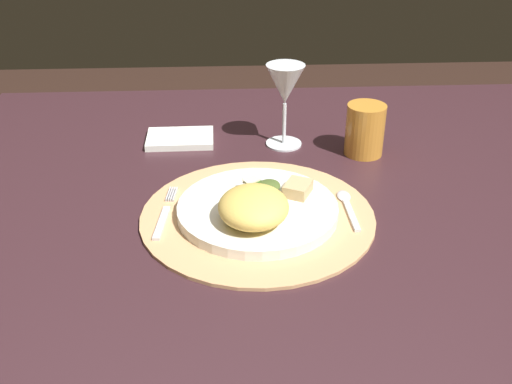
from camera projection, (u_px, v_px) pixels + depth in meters
The scene contains 11 objects.
dining_table at pixel (291, 266), 1.16m from camera, with size 1.37×1.07×0.72m.
placemat at pixel (258, 216), 0.99m from camera, with size 0.39×0.39×0.01m, color tan.
dinner_plate at pixel (258, 210), 0.99m from camera, with size 0.27×0.27×0.02m, color white.
pasta_serving at pixel (254, 207), 0.93m from camera, with size 0.13×0.11×0.05m, color #E9C158.
salad_greens at pixel (263, 189), 1.01m from camera, with size 0.08×0.08×0.03m.
bread_piece at pixel (295, 188), 1.01m from camera, with size 0.05×0.04×0.02m, color tan.
fork at pixel (165, 215), 0.98m from camera, with size 0.03×0.16×0.00m.
spoon at pixel (347, 203), 1.02m from camera, with size 0.02×0.13×0.01m.
napkin at pixel (180, 139), 1.25m from camera, with size 0.14×0.10×0.01m, color white.
wine_glass at pixel (287, 88), 1.18m from camera, with size 0.08×0.08×0.17m.
amber_tumbler at pixel (365, 130), 1.18m from camera, with size 0.08×0.08×0.10m, color orange.
Camera 1 is at (-0.12, -0.93, 1.25)m, focal length 41.84 mm.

